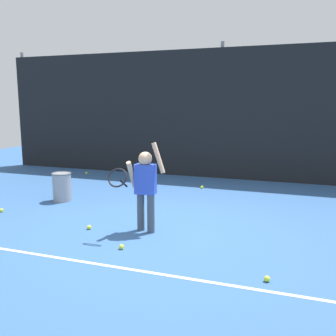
{
  "coord_description": "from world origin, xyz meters",
  "views": [
    {
      "loc": [
        1.95,
        -5.28,
        1.9
      ],
      "look_at": [
        -0.09,
        0.46,
        0.85
      ],
      "focal_mm": 40.21,
      "sensor_mm": 36.0,
      "label": 1
    }
  ],
  "objects": [
    {
      "name": "tennis_player",
      "position": [
        -0.19,
        -0.31,
        0.73
      ],
      "size": [
        0.69,
        0.61,
        1.35
      ],
      "rotation": [
        0.0,
        0.0,
        0.07
      ],
      "color": "#3F4C59",
      "rests_on": "ground"
    },
    {
      "name": "tennis_ball_6",
      "position": [
        -2.98,
        -0.22,
        0.03
      ],
      "size": [
        0.07,
        0.07,
        0.07
      ],
      "primitive_type": "sphere",
      "color": "#CCE033",
      "rests_on": "ground"
    },
    {
      "name": "tennis_ball_5",
      "position": [
        1.69,
        -1.35,
        0.03
      ],
      "size": [
        0.07,
        0.07,
        0.07
      ],
      "primitive_type": "sphere",
      "color": "#CCE033",
      "rests_on": "ground"
    },
    {
      "name": "ground_plane",
      "position": [
        0.0,
        0.0,
        0.0
      ],
      "size": [
        20.0,
        20.0,
        0.0
      ],
      "primitive_type": "plane",
      "color": "#335B93"
    },
    {
      "name": "ball_hopper",
      "position": [
        -2.43,
        0.82,
        0.29
      ],
      "size": [
        0.38,
        0.38,
        0.56
      ],
      "color": "gray",
      "rests_on": "ground"
    },
    {
      "name": "fence_post_1",
      "position": [
        0.0,
        4.22,
        1.7
      ],
      "size": [
        0.09,
        0.09,
        3.4
      ],
      "primitive_type": "cylinder",
      "color": "slate",
      "rests_on": "ground"
    },
    {
      "name": "tennis_ball_1",
      "position": [
        -0.1,
        2.78,
        0.03
      ],
      "size": [
        0.07,
        0.07,
        0.07
      ],
      "primitive_type": "sphere",
      "color": "#CCE033",
      "rests_on": "ground"
    },
    {
      "name": "court_line_baseline",
      "position": [
        0.0,
        -1.57,
        0.0
      ],
      "size": [
        9.0,
        0.05,
        0.0
      ],
      "primitive_type": "cube",
      "color": "white",
      "rests_on": "ground"
    },
    {
      "name": "tennis_ball_3",
      "position": [
        -1.03,
        -0.5,
        0.03
      ],
      "size": [
        0.07,
        0.07,
        0.07
      ],
      "primitive_type": "sphere",
      "color": "#CCE033",
      "rests_on": "ground"
    },
    {
      "name": "fence_post_0",
      "position": [
        -6.06,
        4.22,
        1.7
      ],
      "size": [
        0.09,
        0.09,
        3.4
      ],
      "primitive_type": "cylinder",
      "color": "slate",
      "rests_on": "ground"
    },
    {
      "name": "back_fence_windscreen",
      "position": [
        0.0,
        4.16,
        1.62
      ],
      "size": [
        12.42,
        0.08,
        3.25
      ],
      "primitive_type": "cube",
      "color": "black",
      "rests_on": "ground"
    },
    {
      "name": "tennis_ball_0",
      "position": [
        -3.5,
        3.43,
        0.03
      ],
      "size": [
        0.07,
        0.07,
        0.07
      ],
      "primitive_type": "sphere",
      "color": "#CCE033",
      "rests_on": "ground"
    },
    {
      "name": "tennis_ball_7",
      "position": [
        -0.2,
        -1.05,
        0.03
      ],
      "size": [
        0.07,
        0.07,
        0.07
      ],
      "primitive_type": "sphere",
      "color": "#CCE033",
      "rests_on": "ground"
    }
  ]
}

